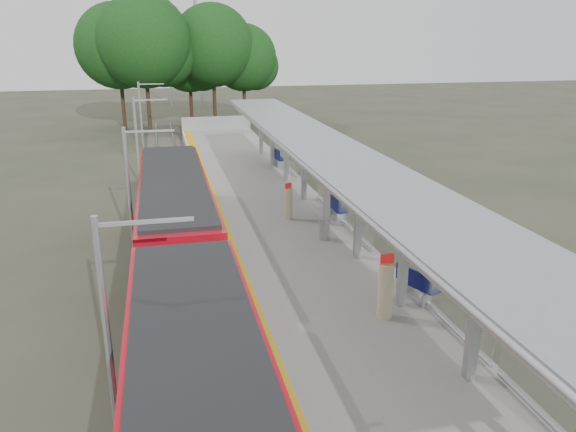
{
  "coord_description": "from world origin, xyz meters",
  "views": [
    {
      "loc": [
        -4.88,
        -4.44,
        8.89
      ],
      "look_at": [
        -0.3,
        15.52,
        2.3
      ],
      "focal_mm": 35.0,
      "sensor_mm": 36.0,
      "label": 1
    }
  ],
  "objects_px": {
    "info_pillar_far": "(288,204)",
    "litter_bin": "(325,229)",
    "bench_mid": "(335,206)",
    "train": "(184,288)",
    "info_pillar_near": "(385,290)",
    "bench_near": "(416,283)",
    "bench_far": "(277,157)"
  },
  "relations": [
    {
      "from": "bench_near",
      "to": "bench_mid",
      "type": "relative_size",
      "value": 0.95
    },
    {
      "from": "bench_mid",
      "to": "info_pillar_far",
      "type": "bearing_deg",
      "value": 170.32
    },
    {
      "from": "train",
      "to": "info_pillar_far",
      "type": "height_order",
      "value": "train"
    },
    {
      "from": "litter_bin",
      "to": "info_pillar_far",
      "type": "bearing_deg",
      "value": 105.75
    },
    {
      "from": "bench_near",
      "to": "info_pillar_near",
      "type": "relative_size",
      "value": 0.75
    },
    {
      "from": "bench_mid",
      "to": "litter_bin",
      "type": "xyz_separation_m",
      "value": [
        -1.26,
        -2.59,
        -0.14
      ]
    },
    {
      "from": "train",
      "to": "info_pillar_far",
      "type": "distance_m",
      "value": 9.99
    },
    {
      "from": "bench_mid",
      "to": "bench_far",
      "type": "relative_size",
      "value": 0.95
    },
    {
      "from": "bench_far",
      "to": "info_pillar_near",
      "type": "distance_m",
      "value": 20.52
    },
    {
      "from": "bench_mid",
      "to": "litter_bin",
      "type": "relative_size",
      "value": 1.83
    },
    {
      "from": "bench_near",
      "to": "info_pillar_far",
      "type": "xyz_separation_m",
      "value": [
        -2.09,
        8.75,
        0.2
      ]
    },
    {
      "from": "train",
      "to": "litter_bin",
      "type": "distance_m",
      "value": 8.19
    },
    {
      "from": "bench_near",
      "to": "bench_far",
      "type": "bearing_deg",
      "value": 68.8
    },
    {
      "from": "bench_near",
      "to": "info_pillar_far",
      "type": "bearing_deg",
      "value": 81.32
    },
    {
      "from": "bench_mid",
      "to": "info_pillar_near",
      "type": "height_order",
      "value": "info_pillar_near"
    },
    {
      "from": "train",
      "to": "bench_mid",
      "type": "relative_size",
      "value": 17.34
    },
    {
      "from": "train",
      "to": "bench_mid",
      "type": "height_order",
      "value": "train"
    },
    {
      "from": "bench_far",
      "to": "litter_bin",
      "type": "relative_size",
      "value": 1.92
    },
    {
      "from": "train",
      "to": "bench_far",
      "type": "xyz_separation_m",
      "value": [
        6.79,
        19.42,
        -0.46
      ]
    },
    {
      "from": "train",
      "to": "bench_far",
      "type": "bearing_deg",
      "value": 70.73
    },
    {
      "from": "info_pillar_near",
      "to": "info_pillar_far",
      "type": "xyz_separation_m",
      "value": [
        -0.65,
        9.7,
        -0.15
      ]
    },
    {
      "from": "info_pillar_far",
      "to": "litter_bin",
      "type": "distance_m",
      "value": 3.07
    },
    {
      "from": "bench_mid",
      "to": "info_pillar_near",
      "type": "bearing_deg",
      "value": -98.74
    },
    {
      "from": "info_pillar_far",
      "to": "train",
      "type": "bearing_deg",
      "value": -144.13
    },
    {
      "from": "bench_far",
      "to": "info_pillar_near",
      "type": "height_order",
      "value": "info_pillar_near"
    },
    {
      "from": "train",
      "to": "bench_near",
      "type": "xyz_separation_m",
      "value": [
        7.11,
        -0.11,
        -0.53
      ]
    },
    {
      "from": "info_pillar_near",
      "to": "litter_bin",
      "type": "relative_size",
      "value": 2.3
    },
    {
      "from": "bench_mid",
      "to": "litter_bin",
      "type": "bearing_deg",
      "value": -115.91
    },
    {
      "from": "bench_far",
      "to": "bench_mid",
      "type": "bearing_deg",
      "value": -94.61
    },
    {
      "from": "info_pillar_near",
      "to": "train",
      "type": "bearing_deg",
      "value": 171.95
    },
    {
      "from": "bench_near",
      "to": "info_pillar_near",
      "type": "height_order",
      "value": "info_pillar_near"
    },
    {
      "from": "bench_near",
      "to": "info_pillar_near",
      "type": "xyz_separation_m",
      "value": [
        -1.44,
        -0.95,
        0.35
      ]
    }
  ]
}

